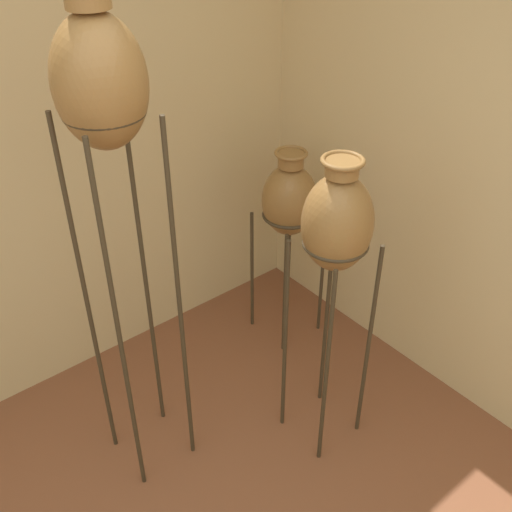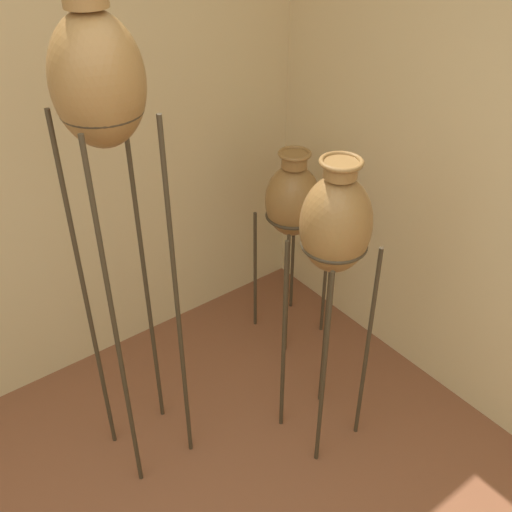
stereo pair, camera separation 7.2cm
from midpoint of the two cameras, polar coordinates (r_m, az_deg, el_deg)
name	(u,v)px [view 2 (the right image)]	position (r m, az deg, el deg)	size (l,w,h in m)	color
vase_stand_tall	(100,94)	(2.12, -13.70, 14.80)	(0.32, 0.32, 2.17)	#382D1E
vase_stand_medium	(335,229)	(2.45, 8.41, 2.55)	(0.30, 0.30, 1.51)	#382D1E
vase_stand_short	(293,202)	(3.27, 4.16, 5.16)	(0.31, 0.31, 1.19)	#382D1E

